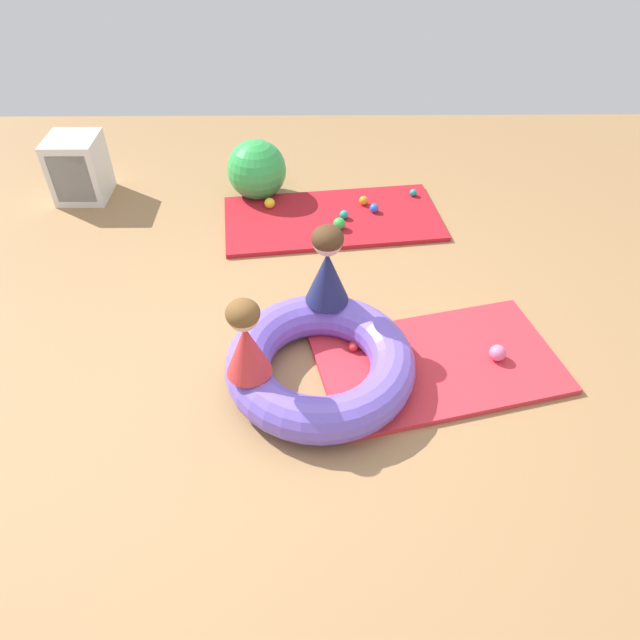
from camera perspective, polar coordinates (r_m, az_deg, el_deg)
name	(u,v)px	position (r m, az deg, el deg)	size (l,w,h in m)	color
ground_plane	(303,364)	(3.76, -1.71, -4.38)	(8.00, 8.00, 0.00)	#9E7549
gym_mat_front	(438,363)	(3.81, 11.58, -4.21)	(1.53, 0.89, 0.04)	red
gym_mat_far_right	(332,219)	(5.10, 1.22, 9.97)	(1.85, 0.91, 0.04)	#B21923
inflatable_cushion	(320,363)	(3.57, 0.03, -4.27)	(1.17, 1.17, 0.28)	#7056D1
child_in_navy	(327,266)	(3.64, 0.72, 5.34)	(0.38, 0.38, 0.56)	navy
child_in_red	(246,340)	(3.19, -7.32, -1.92)	(0.37, 0.37, 0.52)	red
play_ball_teal	(413,193)	(5.44, 9.19, 12.29)	(0.06, 0.06, 0.06)	teal
play_ball_pink	(498,353)	(3.87, 17.13, -3.17)	(0.11, 0.11, 0.11)	pink
play_ball_yellow	(270,203)	(5.21, -4.99, 11.41)	(0.09, 0.09, 0.09)	yellow
play_ball_blue	(374,208)	(5.15, 5.36, 10.93)	(0.08, 0.08, 0.08)	blue
play_ball_red	(353,347)	(3.78, 3.31, -2.63)	(0.06, 0.06, 0.06)	red
play_ball_orange	(364,201)	(5.25, 4.32, 11.66)	(0.08, 0.08, 0.08)	orange
play_ball_green	(339,224)	(4.90, 1.92, 9.48)	(0.10, 0.10, 0.10)	green
play_ball_teal_second	(344,215)	(5.05, 2.39, 10.34)	(0.07, 0.07, 0.07)	teal
exercise_ball_large	(257,170)	(5.37, -6.26, 14.51)	(0.53, 0.53, 0.53)	green
storage_cube	(78,169)	(5.74, -22.77, 13.55)	(0.44, 0.44, 0.56)	silver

